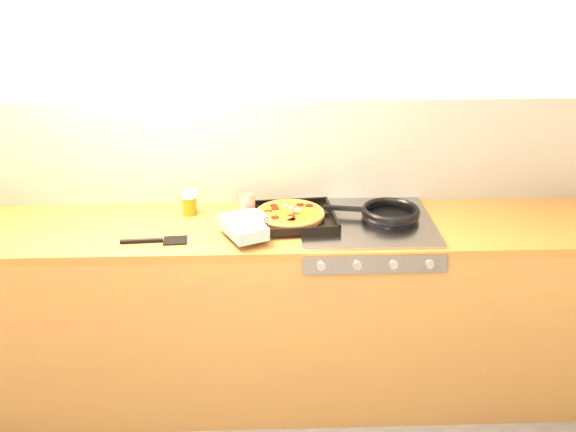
{
  "coord_description": "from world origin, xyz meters",
  "views": [
    {
      "loc": [
        -0.0,
        -1.67,
        2.12
      ],
      "look_at": [
        0.1,
        1.08,
        0.95
      ],
      "focal_mm": 42.0,
      "sensor_mm": 36.0,
      "label": 1
    }
  ],
  "objects_px": {
    "tomato_can": "(247,205)",
    "frying_pan": "(389,213)",
    "juice_glass": "(189,203)",
    "pizza_on_tray": "(277,218)"
  },
  "relations": [
    {
      "from": "pizza_on_tray",
      "to": "tomato_can",
      "type": "xyz_separation_m",
      "value": [
        -0.13,
        0.14,
        0.01
      ]
    },
    {
      "from": "frying_pan",
      "to": "juice_glass",
      "type": "relative_size",
      "value": 4.04
    },
    {
      "from": "pizza_on_tray",
      "to": "frying_pan",
      "type": "bearing_deg",
      "value": 4.89
    },
    {
      "from": "frying_pan",
      "to": "juice_glass",
      "type": "distance_m",
      "value": 0.92
    },
    {
      "from": "tomato_can",
      "to": "pizza_on_tray",
      "type": "bearing_deg",
      "value": -45.39
    },
    {
      "from": "tomato_can",
      "to": "juice_glass",
      "type": "bearing_deg",
      "value": 175.65
    },
    {
      "from": "pizza_on_tray",
      "to": "tomato_can",
      "type": "relative_size",
      "value": 5.1
    },
    {
      "from": "pizza_on_tray",
      "to": "tomato_can",
      "type": "distance_m",
      "value": 0.19
    },
    {
      "from": "tomato_can",
      "to": "frying_pan",
      "type": "bearing_deg",
      "value": -8.12
    },
    {
      "from": "frying_pan",
      "to": "pizza_on_tray",
      "type": "bearing_deg",
      "value": -175.11
    }
  ]
}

